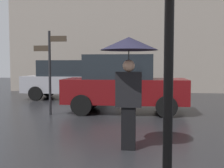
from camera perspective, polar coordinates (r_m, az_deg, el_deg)
pedestrian_with_umbrella at (r=5.29m, az=3.44°, el=4.87°), size 1.09×1.09×2.15m
parked_car_left at (r=13.41m, az=-8.53°, el=0.95°), size 4.44×1.87×1.82m
parked_car_right at (r=9.53m, az=2.30°, el=0.11°), size 4.11×1.83×1.95m
street_signpost at (r=9.20m, az=-12.53°, el=3.99°), size 1.08×0.08×2.70m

